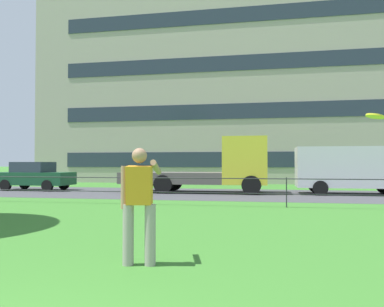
# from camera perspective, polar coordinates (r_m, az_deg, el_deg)

# --- Properties ---
(street_strip) EXTENTS (80.00, 7.19, 0.01)m
(street_strip) POSITION_cam_1_polar(r_m,az_deg,el_deg) (18.93, 4.43, -5.86)
(street_strip) COLOR #424247
(street_strip) RESTS_ON ground
(park_fence) EXTENTS (38.48, 0.04, 1.00)m
(park_fence) POSITION_cam_1_polar(r_m,az_deg,el_deg) (13.64, 1.90, -4.76)
(park_fence) COLOR #232328
(park_fence) RESTS_ON ground
(person_thrower) EXTENTS (0.51, 0.79, 1.69)m
(person_thrower) POSITION_cam_1_polar(r_m,az_deg,el_deg) (5.79, -7.64, -6.95)
(person_thrower) COLOR gray
(person_thrower) RESTS_ON ground
(frisbee) EXTENTS (0.34, 0.34, 0.08)m
(frisbee) POSITION_cam_1_polar(r_m,az_deg,el_deg) (6.49, 25.03, 4.92)
(frisbee) COLOR yellow
(car_dark_green_center) EXTENTS (4.04, 1.89, 1.54)m
(car_dark_green_center) POSITION_cam_1_polar(r_m,az_deg,el_deg) (23.14, -21.82, -3.03)
(car_dark_green_center) COLOR #194C2D
(car_dark_green_center) RESTS_ON ground
(flatbed_truck_far_left) EXTENTS (7.31, 2.44, 2.75)m
(flatbed_truck_far_left) POSITION_cam_1_polar(r_m,az_deg,el_deg) (19.63, 3.50, -2.16)
(flatbed_truck_far_left) COLOR yellow
(flatbed_truck_far_left) RESTS_ON ground
(panel_van_left) EXTENTS (5.00, 2.10, 2.24)m
(panel_van_left) POSITION_cam_1_polar(r_m,az_deg,el_deg) (19.98, 22.08, -1.89)
(panel_van_left) COLOR silver
(panel_van_left) RESTS_ON ground
(apartment_building_background) EXTENTS (35.68, 16.12, 17.71)m
(apartment_building_background) POSITION_cam_1_polar(r_m,az_deg,el_deg) (36.72, 10.34, 10.21)
(apartment_building_background) COLOR #ADA393
(apartment_building_background) RESTS_ON ground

